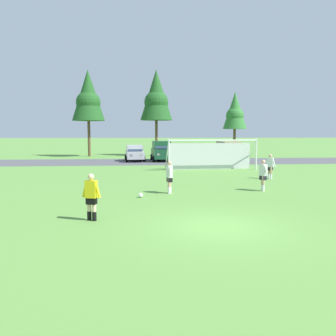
# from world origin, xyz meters

# --- Properties ---
(ground_plane) EXTENTS (400.00, 400.00, 0.00)m
(ground_plane) POSITION_xyz_m (0.00, 15.00, 0.00)
(ground_plane) COLOR #598C3D
(parking_lot_strip) EXTENTS (52.00, 8.40, 0.01)m
(parking_lot_strip) POSITION_xyz_m (0.00, 25.92, 0.00)
(parking_lot_strip) COLOR #4C4C51
(parking_lot_strip) RESTS_ON ground
(soccer_ball) EXTENTS (0.22, 0.22, 0.22)m
(soccer_ball) POSITION_xyz_m (-2.45, 5.34, 0.11)
(soccer_ball) COLOR white
(soccer_ball) RESTS_ON ground
(soccer_goal) EXTENTS (7.52, 2.39, 2.57)m
(soccer_goal) POSITION_xyz_m (3.51, 17.58, 1.29)
(soccer_goal) COLOR white
(soccer_goal) RESTS_ON ground
(referee) EXTENTS (0.70, 0.38, 1.64)m
(referee) POSITION_xyz_m (-4.18, 1.17, 0.82)
(referee) COLOR beige
(referee) RESTS_ON ground
(player_striker_near) EXTENTS (0.58, 0.59, 1.64)m
(player_striker_near) POSITION_xyz_m (6.16, 11.29, 0.82)
(player_striker_near) COLOR tan
(player_striker_near) RESTS_ON ground
(player_midfield_center) EXTENTS (0.31, 0.75, 1.64)m
(player_midfield_center) POSITION_xyz_m (-0.99, 6.38, 0.82)
(player_midfield_center) COLOR tan
(player_midfield_center) RESTS_ON ground
(player_defender_far) EXTENTS (0.36, 0.74, 1.64)m
(player_defender_far) POSITION_xyz_m (3.97, 6.68, 0.82)
(player_defender_far) COLOR tan
(player_defender_far) RESTS_ON ground
(parked_car_slot_far_left) EXTENTS (2.27, 4.32, 1.72)m
(parked_car_slot_far_left) POSITION_xyz_m (-2.89, 26.81, 0.88)
(parked_car_slot_far_left) COLOR #B2B2BC
(parked_car_slot_far_left) RESTS_ON ground
(parked_car_slot_left) EXTENTS (2.28, 4.67, 2.16)m
(parked_car_slot_left) POSITION_xyz_m (0.02, 26.96, 1.11)
(parked_car_slot_left) COLOR #194C2D
(parked_car_slot_left) RESTS_ON ground
(parked_car_slot_center_left) EXTENTS (2.08, 4.22, 1.72)m
(parked_car_slot_center_left) POSITION_xyz_m (4.11, 24.86, 0.88)
(parked_car_slot_center_left) COLOR black
(parked_car_slot_center_left) RESTS_ON ground
(parked_car_slot_center) EXTENTS (2.37, 4.72, 2.16)m
(parked_car_slot_center) POSITION_xyz_m (6.99, 24.84, 1.11)
(parked_car_slot_center) COLOR tan
(parked_car_slot_center) RESTS_ON ground
(tree_left_edge) EXTENTS (4.18, 4.18, 11.13)m
(tree_left_edge) POSITION_xyz_m (-8.85, 35.08, 7.66)
(tree_left_edge) COLOR brown
(tree_left_edge) RESTS_ON ground
(tree_mid_left) EXTENTS (4.29, 4.29, 11.44)m
(tree_mid_left) POSITION_xyz_m (-0.02, 35.98, 7.87)
(tree_mid_left) COLOR brown
(tree_mid_left) RESTS_ON ground
(tree_center_back) EXTENTS (3.25, 3.25, 8.65)m
(tree_center_back) POSITION_xyz_m (10.78, 36.11, 5.94)
(tree_center_back) COLOR brown
(tree_center_back) RESTS_ON ground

